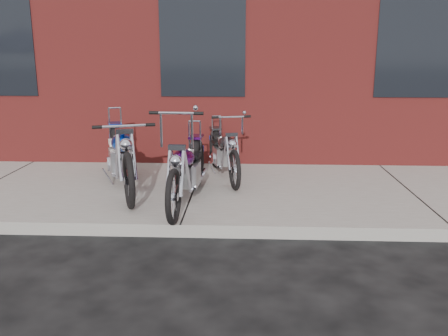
{
  "coord_description": "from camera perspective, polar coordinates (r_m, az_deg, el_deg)",
  "views": [
    {
      "loc": [
        0.71,
        -4.93,
        2.02
      ],
      "look_at": [
        0.45,
        0.8,
        0.61
      ],
      "focal_mm": 38.0,
      "sensor_mm": 36.0,
      "label": 1
    }
  ],
  "objects": [
    {
      "name": "ground",
      "position": [
        5.38,
        -5.25,
        -8.34
      ],
      "size": [
        120.0,
        120.0,
        0.0
      ],
      "primitive_type": "plane",
      "color": "black",
      "rests_on": "ground"
    },
    {
      "name": "sidewalk",
      "position": [
        6.76,
        -3.56,
        -2.98
      ],
      "size": [
        22.0,
        3.0,
        0.15
      ],
      "primitive_type": "cube",
      "color": "gray",
      "rests_on": "ground"
    },
    {
      "name": "chopper_purple",
      "position": [
        6.02,
        -4.46,
        -0.44
      ],
      "size": [
        0.54,
        2.19,
        1.23
      ],
      "rotation": [
        0.0,
        0.0,
        -1.63
      ],
      "color": "black",
      "rests_on": "sidewalk"
    },
    {
      "name": "chopper_blue",
      "position": [
        6.73,
        -12.25,
        1.19
      ],
      "size": [
        0.98,
        2.33,
        1.06
      ],
      "rotation": [
        0.0,
        0.0,
        -1.22
      ],
      "color": "black",
      "rests_on": "sidewalk"
    },
    {
      "name": "chopper_third",
      "position": [
        7.24,
        -0.03,
        1.72
      ],
      "size": [
        0.67,
        1.95,
        1.01
      ],
      "rotation": [
        0.0,
        0.0,
        -1.32
      ],
      "color": "black",
      "rests_on": "sidewalk"
    }
  ]
}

